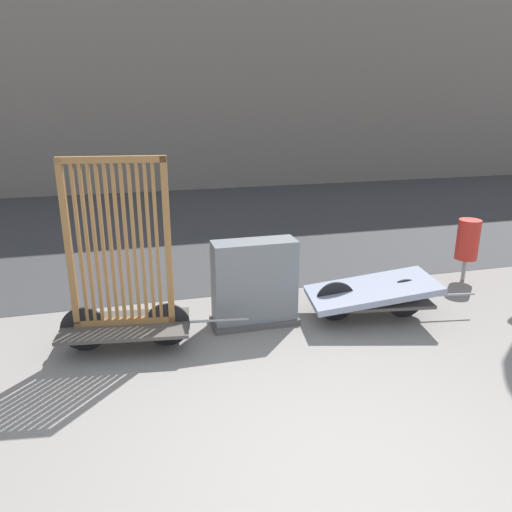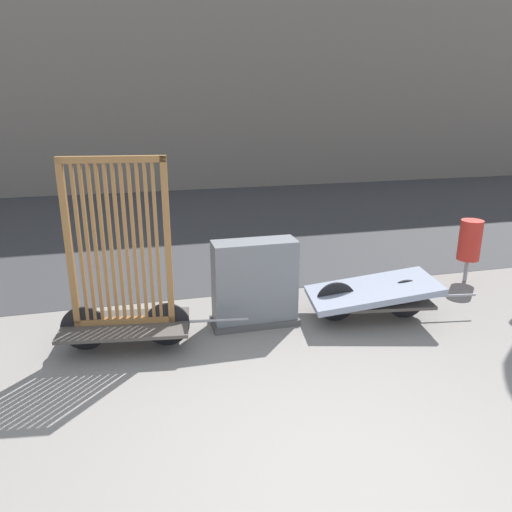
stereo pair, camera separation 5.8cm
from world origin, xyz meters
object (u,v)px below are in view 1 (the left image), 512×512
Objects in this scene: bike_cart_with_bedframe at (123,286)px; utility_cabinet at (254,286)px; trash_bin at (468,240)px; bike_cart_with_mattress at (372,293)px.

bike_cart_with_bedframe is 1.62m from utility_cabinet.
trash_bin is (5.19, 0.92, -0.11)m from bike_cart_with_bedframe.
utility_cabinet is at bearing 179.71° from bike_cart_with_mattress.
bike_cart_with_bedframe is 0.97× the size of bike_cart_with_mattress.
bike_cart_with_bedframe is at bearing -169.99° from trash_bin.
bike_cart_with_mattress is 2.05× the size of utility_cabinet.
bike_cart_with_bedframe is 2.24× the size of trash_bin.
utility_cabinet is (1.59, 0.24, -0.26)m from bike_cart_with_bedframe.
trash_bin is at bearing 17.94° from bike_cart_with_bedframe.
trash_bin is at bearing 10.65° from utility_cabinet.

